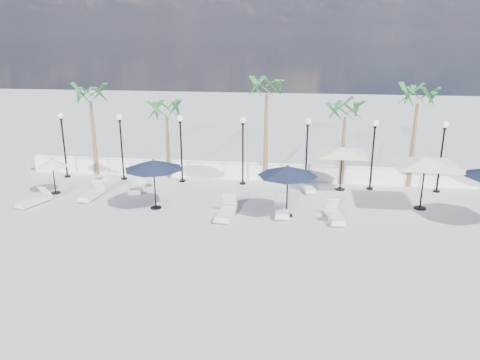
# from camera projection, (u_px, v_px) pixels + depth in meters

# --- Properties ---
(ground) EXTENTS (100.00, 100.00, 0.00)m
(ground) POSITION_uv_depth(u_px,v_px,m) (224.00, 229.00, 20.28)
(ground) COLOR #ADADA8
(ground) RESTS_ON ground
(balustrade) EXTENTS (26.00, 0.30, 1.01)m
(balustrade) POSITION_uv_depth(u_px,v_px,m) (245.00, 171.00, 27.24)
(balustrade) COLOR white
(balustrade) RESTS_ON ground
(lamppost_0) EXTENTS (0.36, 0.36, 3.84)m
(lamppost_0) POSITION_uv_depth(u_px,v_px,m) (63.00, 136.00, 27.02)
(lamppost_0) COLOR black
(lamppost_0) RESTS_ON ground
(lamppost_1) EXTENTS (0.36, 0.36, 3.84)m
(lamppost_1) POSITION_uv_depth(u_px,v_px,m) (121.00, 137.00, 26.58)
(lamppost_1) COLOR black
(lamppost_1) RESTS_ON ground
(lamppost_2) EXTENTS (0.36, 0.36, 3.84)m
(lamppost_2) POSITION_uv_depth(u_px,v_px,m) (181.00, 139.00, 26.14)
(lamppost_2) COLOR black
(lamppost_2) RESTS_ON ground
(lamppost_3) EXTENTS (0.36, 0.36, 3.84)m
(lamppost_3) POSITION_uv_depth(u_px,v_px,m) (243.00, 141.00, 25.69)
(lamppost_3) COLOR black
(lamppost_3) RESTS_ON ground
(lamppost_4) EXTENTS (0.36, 0.36, 3.84)m
(lamppost_4) POSITION_uv_depth(u_px,v_px,m) (307.00, 143.00, 25.25)
(lamppost_4) COLOR black
(lamppost_4) RESTS_ON ground
(lamppost_5) EXTENTS (0.36, 0.36, 3.84)m
(lamppost_5) POSITION_uv_depth(u_px,v_px,m) (373.00, 145.00, 24.81)
(lamppost_5) COLOR black
(lamppost_5) RESTS_ON ground
(lamppost_6) EXTENTS (0.36, 0.36, 3.84)m
(lamppost_6) POSITION_uv_depth(u_px,v_px,m) (442.00, 147.00, 24.37)
(lamppost_6) COLOR black
(lamppost_6) RESTS_ON ground
(palm_0) EXTENTS (2.60, 2.60, 5.50)m
(palm_0) POSITION_uv_depth(u_px,v_px,m) (90.00, 99.00, 26.98)
(palm_0) COLOR brown
(palm_0) RESTS_ON ground
(palm_1) EXTENTS (2.60, 2.60, 4.70)m
(palm_1) POSITION_uv_depth(u_px,v_px,m) (166.00, 114.00, 26.64)
(palm_1) COLOR brown
(palm_1) RESTS_ON ground
(palm_2) EXTENTS (2.60, 2.60, 6.10)m
(palm_2) POSITION_uv_depth(u_px,v_px,m) (267.00, 91.00, 25.52)
(palm_2) COLOR brown
(palm_2) RESTS_ON ground
(palm_3) EXTENTS (2.60, 2.60, 4.90)m
(palm_3) POSITION_uv_depth(u_px,v_px,m) (345.00, 114.00, 25.33)
(palm_3) COLOR brown
(palm_3) RESTS_ON ground
(palm_4) EXTENTS (2.60, 2.60, 5.70)m
(palm_4) POSITION_uv_depth(u_px,v_px,m) (418.00, 101.00, 24.63)
(palm_4) COLOR brown
(palm_4) RESTS_ON ground
(lounger_0) EXTENTS (1.16, 1.91, 0.68)m
(lounger_0) POSITION_uv_depth(u_px,v_px,m) (34.00, 200.00, 23.13)
(lounger_0) COLOR silver
(lounger_0) RESTS_ON ground
(lounger_1) EXTENTS (0.73, 1.92, 0.71)m
(lounger_1) POSITION_uv_depth(u_px,v_px,m) (92.00, 194.00, 24.06)
(lounger_1) COLOR silver
(lounger_1) RESTS_ON ground
(lounger_2) EXTENTS (0.81, 2.13, 0.78)m
(lounger_2) POSITION_uv_depth(u_px,v_px,m) (226.00, 212.00, 21.58)
(lounger_2) COLOR silver
(lounger_2) RESTS_ON ground
(lounger_3) EXTENTS (0.95, 2.05, 0.74)m
(lounger_3) POSITION_uv_depth(u_px,v_px,m) (137.00, 186.00, 25.22)
(lounger_3) COLOR silver
(lounger_3) RESTS_ON ground
(lounger_4) EXTENTS (0.83, 2.09, 0.77)m
(lounger_4) POSITION_uv_depth(u_px,v_px,m) (282.00, 209.00, 21.98)
(lounger_4) COLOR silver
(lounger_4) RESTS_ON ground
(lounger_5) EXTENTS (0.88, 2.00, 0.72)m
(lounger_5) POSITION_uv_depth(u_px,v_px,m) (335.00, 215.00, 21.22)
(lounger_5) COLOR silver
(lounger_5) RESTS_ON ground
(lounger_6) EXTENTS (0.97, 1.80, 0.64)m
(lounger_6) POSITION_uv_depth(u_px,v_px,m) (307.00, 186.00, 25.32)
(lounger_6) COLOR silver
(lounger_6) RESTS_ON ground
(side_table_0) EXTENTS (0.56, 0.56, 0.54)m
(side_table_0) POSITION_uv_depth(u_px,v_px,m) (104.00, 175.00, 27.07)
(side_table_0) COLOR silver
(side_table_0) RESTS_ON ground
(side_table_1) EXTENTS (0.49, 0.49, 0.48)m
(side_table_1) POSITION_uv_depth(u_px,v_px,m) (153.00, 182.00, 25.78)
(side_table_1) COLOR silver
(side_table_1) RESTS_ON ground
(side_table_2) EXTENTS (0.44, 0.44, 0.43)m
(side_table_2) POSITION_uv_depth(u_px,v_px,m) (329.00, 216.00, 21.06)
(side_table_2) COLOR silver
(side_table_2) RESTS_ON ground
(parasol_navy_left) EXTENTS (2.81, 2.81, 2.48)m
(parasol_navy_left) POSITION_uv_depth(u_px,v_px,m) (154.00, 165.00, 22.10)
(parasol_navy_left) COLOR black
(parasol_navy_left) RESTS_ON ground
(parasol_navy_mid) EXTENTS (2.76, 2.76, 2.48)m
(parasol_navy_mid) POSITION_uv_depth(u_px,v_px,m) (288.00, 171.00, 21.13)
(parasol_navy_mid) COLOR black
(parasol_navy_mid) RESTS_ON ground
(parasol_cream_sq_a) EXTENTS (5.70, 5.70, 2.80)m
(parasol_cream_sq_a) POSITION_uv_depth(u_px,v_px,m) (426.00, 157.00, 21.91)
(parasol_cream_sq_a) COLOR black
(parasol_cream_sq_a) RESTS_ON ground
(parasol_cream_sq_b) EXTENTS (5.08, 5.08, 2.55)m
(parasol_cream_sq_b) POSITION_uv_depth(u_px,v_px,m) (343.00, 148.00, 24.77)
(parasol_cream_sq_b) COLOR black
(parasol_cream_sq_b) RESTS_ON ground
(parasol_cream_small) EXTENTS (1.56, 1.56, 1.92)m
(parasol_cream_small) POSITION_uv_depth(u_px,v_px,m) (52.00, 164.00, 24.41)
(parasol_cream_small) COLOR black
(parasol_cream_small) RESTS_ON ground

